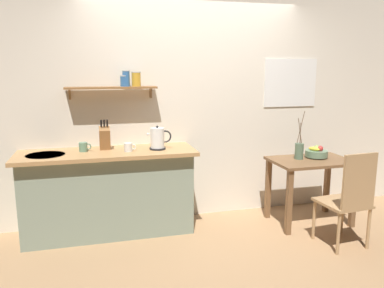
% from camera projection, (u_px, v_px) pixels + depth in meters
% --- Properties ---
extents(ground_plane, '(14.00, 14.00, 0.00)m').
position_uv_depth(ground_plane, '(207.00, 234.00, 4.12)').
color(ground_plane, '#A87F56').
extents(back_wall, '(6.80, 0.11, 2.70)m').
position_uv_depth(back_wall, '(208.00, 103.00, 4.53)').
color(back_wall, silver).
rests_on(back_wall, ground_plane).
extents(kitchen_counter, '(1.83, 0.63, 0.91)m').
position_uv_depth(kitchen_counter, '(109.00, 192.00, 4.08)').
color(kitchen_counter, gray).
rests_on(kitchen_counter, ground_plane).
extents(wall_shelf, '(0.96, 0.20, 0.30)m').
position_uv_depth(wall_shelf, '(120.00, 84.00, 4.07)').
color(wall_shelf, brown).
extents(dining_table, '(0.89, 0.60, 0.74)m').
position_uv_depth(dining_table, '(311.00, 172.00, 4.35)').
color(dining_table, brown).
rests_on(dining_table, ground_plane).
extents(dining_chair_near, '(0.46, 0.46, 0.98)m').
position_uv_depth(dining_chair_near, '(349.00, 197.00, 3.72)').
color(dining_chair_near, tan).
rests_on(dining_chair_near, ground_plane).
extents(fruit_bowl, '(0.25, 0.25, 0.15)m').
position_uv_depth(fruit_bowl, '(316.00, 153.00, 4.40)').
color(fruit_bowl, slate).
rests_on(fruit_bowl, dining_table).
extents(twig_vase, '(0.10, 0.10, 0.54)m').
position_uv_depth(twig_vase, '(299.00, 150.00, 4.33)').
color(twig_vase, '#567056').
rests_on(twig_vase, dining_table).
extents(electric_kettle, '(0.26, 0.17, 0.25)m').
position_uv_depth(electric_kettle, '(158.00, 139.00, 4.05)').
color(electric_kettle, black).
rests_on(electric_kettle, kitchen_counter).
extents(knife_block, '(0.11, 0.19, 0.32)m').
position_uv_depth(knife_block, '(105.00, 138.00, 4.04)').
color(knife_block, '#9E6B3D').
rests_on(knife_block, kitchen_counter).
extents(coffee_mug_by_sink, '(0.13, 0.09, 0.10)m').
position_uv_depth(coffee_mug_by_sink, '(84.00, 147.00, 3.95)').
color(coffee_mug_by_sink, slate).
rests_on(coffee_mug_by_sink, kitchen_counter).
extents(coffee_mug_spare, '(0.12, 0.09, 0.09)m').
position_uv_depth(coffee_mug_spare, '(128.00, 147.00, 3.96)').
color(coffee_mug_spare, white).
rests_on(coffee_mug_spare, kitchen_counter).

